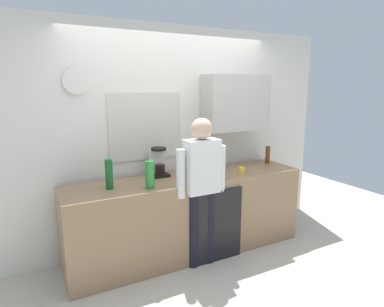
{
  "coord_description": "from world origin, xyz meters",
  "views": [
    {
      "loc": [
        -1.59,
        -2.82,
        1.91
      ],
      "look_at": [
        0.02,
        0.25,
        1.19
      ],
      "focal_mm": 30.28,
      "sensor_mm": 36.0,
      "label": 1
    }
  ],
  "objects_px": {
    "cup_yellow_cup": "(242,170)",
    "dish_soap": "(220,170)",
    "bottle_amber_beer": "(268,155)",
    "bottle_green_wine": "(109,174)",
    "mixing_bowl": "(192,171)",
    "person_at_sink": "(202,180)",
    "coffee_maker": "(158,163)",
    "bottle_clear_soda": "(150,175)"
  },
  "relations": [
    {
      "from": "bottle_amber_beer",
      "to": "person_at_sink",
      "type": "height_order",
      "value": "person_at_sink"
    },
    {
      "from": "bottle_green_wine",
      "to": "cup_yellow_cup",
      "type": "relative_size",
      "value": 3.53
    },
    {
      "from": "bottle_clear_soda",
      "to": "person_at_sink",
      "type": "distance_m",
      "value": 0.55
    },
    {
      "from": "bottle_green_wine",
      "to": "coffee_maker",
      "type": "bearing_deg",
      "value": 21.02
    },
    {
      "from": "person_at_sink",
      "to": "mixing_bowl",
      "type": "bearing_deg",
      "value": 66.13
    },
    {
      "from": "bottle_amber_beer",
      "to": "person_at_sink",
      "type": "relative_size",
      "value": 0.14
    },
    {
      "from": "bottle_amber_beer",
      "to": "person_at_sink",
      "type": "xyz_separation_m",
      "value": [
        -1.23,
        -0.4,
        -0.08
      ]
    },
    {
      "from": "bottle_amber_beer",
      "to": "mixing_bowl",
      "type": "height_order",
      "value": "bottle_amber_beer"
    },
    {
      "from": "mixing_bowl",
      "to": "cup_yellow_cup",
      "type": "bearing_deg",
      "value": -26.61
    },
    {
      "from": "cup_yellow_cup",
      "to": "mixing_bowl",
      "type": "bearing_deg",
      "value": 153.39
    },
    {
      "from": "mixing_bowl",
      "to": "dish_soap",
      "type": "height_order",
      "value": "dish_soap"
    },
    {
      "from": "dish_soap",
      "to": "person_at_sink",
      "type": "relative_size",
      "value": 0.11
    },
    {
      "from": "bottle_amber_beer",
      "to": "cup_yellow_cup",
      "type": "relative_size",
      "value": 2.71
    },
    {
      "from": "coffee_maker",
      "to": "cup_yellow_cup",
      "type": "bearing_deg",
      "value": -23.71
    },
    {
      "from": "cup_yellow_cup",
      "to": "mixing_bowl",
      "type": "height_order",
      "value": "cup_yellow_cup"
    },
    {
      "from": "cup_yellow_cup",
      "to": "person_at_sink",
      "type": "distance_m",
      "value": 0.62
    },
    {
      "from": "cup_yellow_cup",
      "to": "dish_soap",
      "type": "relative_size",
      "value": 0.47
    },
    {
      "from": "bottle_amber_beer",
      "to": "mixing_bowl",
      "type": "relative_size",
      "value": 1.05
    },
    {
      "from": "coffee_maker",
      "to": "bottle_green_wine",
      "type": "distance_m",
      "value": 0.66
    },
    {
      "from": "bottle_amber_beer",
      "to": "bottle_green_wine",
      "type": "distance_m",
      "value": 2.12
    },
    {
      "from": "cup_yellow_cup",
      "to": "bottle_green_wine",
      "type": "bearing_deg",
      "value": 174.18
    },
    {
      "from": "dish_soap",
      "to": "bottle_green_wine",
      "type": "bearing_deg",
      "value": 172.96
    },
    {
      "from": "cup_yellow_cup",
      "to": "dish_soap",
      "type": "height_order",
      "value": "dish_soap"
    },
    {
      "from": "dish_soap",
      "to": "mixing_bowl",
      "type": "bearing_deg",
      "value": 130.63
    },
    {
      "from": "bottle_clear_soda",
      "to": "mixing_bowl",
      "type": "xyz_separation_m",
      "value": [
        0.62,
        0.27,
        -0.1
      ]
    },
    {
      "from": "person_at_sink",
      "to": "bottle_amber_beer",
      "type": "bearing_deg",
      "value": 7.71
    },
    {
      "from": "bottle_amber_beer",
      "to": "bottle_green_wine",
      "type": "bearing_deg",
      "value": -176.73
    },
    {
      "from": "dish_soap",
      "to": "cup_yellow_cup",
      "type": "bearing_deg",
      "value": -0.87
    },
    {
      "from": "cup_yellow_cup",
      "to": "mixing_bowl",
      "type": "xyz_separation_m",
      "value": [
        -0.52,
        0.26,
        -0.0
      ]
    },
    {
      "from": "bottle_green_wine",
      "to": "mixing_bowl",
      "type": "xyz_separation_m",
      "value": [
        0.98,
        0.11,
        -0.11
      ]
    },
    {
      "from": "bottle_amber_beer",
      "to": "bottle_clear_soda",
      "type": "height_order",
      "value": "bottle_clear_soda"
    },
    {
      "from": "dish_soap",
      "to": "bottle_amber_beer",
      "type": "bearing_deg",
      "value": 16.34
    },
    {
      "from": "coffee_maker",
      "to": "person_at_sink",
      "type": "relative_size",
      "value": 0.21
    },
    {
      "from": "coffee_maker",
      "to": "bottle_amber_beer",
      "type": "relative_size",
      "value": 1.43
    },
    {
      "from": "mixing_bowl",
      "to": "person_at_sink",
      "type": "xyz_separation_m",
      "value": [
        -0.09,
        -0.39,
        -0.0
      ]
    },
    {
      "from": "coffee_maker",
      "to": "bottle_green_wine",
      "type": "height_order",
      "value": "coffee_maker"
    },
    {
      "from": "bottle_green_wine",
      "to": "person_at_sink",
      "type": "relative_size",
      "value": 0.19
    },
    {
      "from": "mixing_bowl",
      "to": "person_at_sink",
      "type": "relative_size",
      "value": 0.14
    },
    {
      "from": "bottle_green_wine",
      "to": "cup_yellow_cup",
      "type": "bearing_deg",
      "value": -5.82
    },
    {
      "from": "dish_soap",
      "to": "person_at_sink",
      "type": "xyz_separation_m",
      "value": [
        -0.31,
        -0.14,
        -0.04
      ]
    },
    {
      "from": "bottle_amber_beer",
      "to": "bottle_green_wine",
      "type": "height_order",
      "value": "bottle_green_wine"
    },
    {
      "from": "bottle_amber_beer",
      "to": "dish_soap",
      "type": "relative_size",
      "value": 1.28
    }
  ]
}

